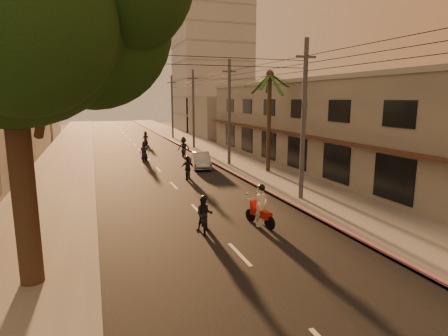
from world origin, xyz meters
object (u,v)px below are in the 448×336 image
(broadleaf_tree, at_px, (21,1))
(scooter_far_b, at_px, (184,147))
(scooter_mid_a, at_px, (204,215))
(scooter_far_c, at_px, (146,139))
(scooter_red, at_px, (261,207))
(parked_car, at_px, (201,160))
(scooter_mid_b, at_px, (188,169))
(scooter_far_a, at_px, (144,152))
(palm_tree, at_px, (270,80))

(broadleaf_tree, distance_m, scooter_far_b, 27.45)
(scooter_mid_a, height_order, scooter_far_c, scooter_far_c)
(scooter_mid_a, xyz_separation_m, scooter_far_c, (1.84, 32.34, 0.02))
(broadleaf_tree, height_order, scooter_red, broadleaf_tree)
(broadleaf_tree, height_order, scooter_mid_a, broadleaf_tree)
(parked_car, bearing_deg, broadleaf_tree, -109.30)
(scooter_red, relative_size, scooter_far_b, 1.00)
(scooter_mid_a, relative_size, scooter_mid_b, 0.95)
(scooter_far_b, relative_size, scooter_far_c, 1.12)
(scooter_mid_a, bearing_deg, scooter_far_b, 95.02)
(broadleaf_tree, xyz_separation_m, scooter_far_a, (6.17, 22.99, -7.64))
(scooter_far_a, bearing_deg, scooter_mid_a, -93.92)
(scooter_far_a, height_order, scooter_far_b, scooter_far_b)
(parked_car, distance_m, scooter_far_c, 17.77)
(broadleaf_tree, relative_size, scooter_red, 6.10)
(broadleaf_tree, relative_size, parked_car, 2.87)
(scooter_far_a, xyz_separation_m, parked_car, (3.97, -5.53, -0.17))
(scooter_far_b, bearing_deg, scooter_mid_a, -80.13)
(scooter_red, distance_m, parked_car, 14.99)
(palm_tree, height_order, scooter_red, palm_tree)
(broadleaf_tree, xyz_separation_m, scooter_far_c, (7.94, 35.09, -7.70))
(broadleaf_tree, relative_size, palm_tree, 1.48)
(broadleaf_tree, relative_size, scooter_mid_b, 6.97)
(scooter_far_a, bearing_deg, parked_car, -58.04)
(scooter_red, height_order, parked_car, scooter_red)
(scooter_far_c, bearing_deg, broadleaf_tree, -101.21)
(palm_tree, bearing_deg, scooter_far_c, 107.45)
(scooter_far_a, distance_m, scooter_far_b, 4.31)
(scooter_far_c, bearing_deg, palm_tree, -71.02)
(scooter_mid_a, height_order, parked_car, scooter_mid_a)
(scooter_mid_b, bearing_deg, broadleaf_tree, -105.71)
(scooter_far_b, bearing_deg, scooter_far_c, 123.10)
(scooter_far_c, bearing_deg, scooter_mid_a, -91.73)
(broadleaf_tree, bearing_deg, scooter_far_c, 77.26)
(broadleaf_tree, xyz_separation_m, scooter_red, (8.73, 2.54, -7.60))
(palm_tree, height_order, scooter_mid_a, palm_tree)
(scooter_mid_a, relative_size, scooter_far_b, 0.83)
(broadleaf_tree, relative_size, scooter_mid_a, 7.37)
(scooter_red, xyz_separation_m, scooter_mid_a, (-2.63, 0.22, -0.13))
(palm_tree, relative_size, scooter_far_b, 4.15)
(scooter_far_a, bearing_deg, scooter_mid_b, -82.96)
(parked_car, bearing_deg, palm_tree, -28.00)
(palm_tree, height_order, scooter_mid_b, palm_tree)
(broadleaf_tree, bearing_deg, scooter_mid_b, 59.26)
(scooter_red, xyz_separation_m, parked_car, (1.42, 14.92, -0.22))
(scooter_red, distance_m, scooter_far_b, 21.82)
(scooter_red, bearing_deg, scooter_mid_b, 79.17)
(scooter_far_c, bearing_deg, scooter_mid_b, -88.34)
(scooter_red, height_order, scooter_far_a, scooter_red)
(scooter_mid_a, height_order, scooter_mid_b, scooter_mid_b)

